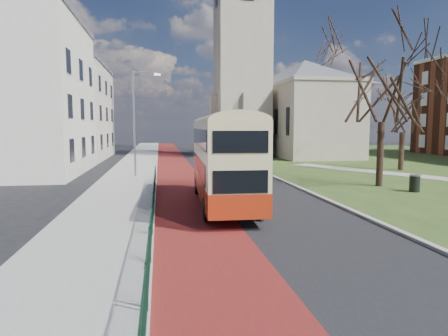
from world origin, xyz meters
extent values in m
plane|color=black|center=(0.00, 0.00, 0.00)|extent=(160.00, 160.00, 0.00)
cube|color=black|center=(1.50, 20.00, 0.01)|extent=(9.00, 120.00, 0.01)
cube|color=#591414|center=(-1.20, 20.00, 0.01)|extent=(3.40, 120.00, 0.01)
cube|color=gray|center=(-5.00, 20.00, 0.06)|extent=(4.00, 120.00, 0.12)
cube|color=#999993|center=(-3.00, 20.00, 0.07)|extent=(0.25, 120.00, 0.13)
cube|color=#999993|center=(6.10, 22.00, 0.07)|extent=(0.25, 80.00, 0.13)
cylinder|color=#0C3825|center=(-2.95, 4.00, 1.10)|extent=(0.04, 24.00, 0.04)
cylinder|color=#0C3825|center=(-2.95, 4.00, 0.15)|extent=(0.04, 24.00, 0.04)
cube|color=gray|center=(8.00, 38.00, 12.00)|extent=(6.50, 6.50, 24.00)
cube|color=gray|center=(16.50, 38.00, 4.50)|extent=(9.00, 18.00, 9.00)
pyramid|color=#565960|center=(16.50, 38.00, 12.60)|extent=(9.00, 18.00, 3.60)
cube|color=silver|center=(-14.00, 22.00, 6.25)|extent=(10.00, 14.00, 12.50)
cube|color=#565960|center=(-14.00, 22.00, 12.75)|extent=(10.30, 14.30, 0.50)
cube|color=beige|center=(-14.00, 38.00, 5.50)|extent=(10.00, 16.00, 11.00)
cube|color=#565960|center=(-14.00, 38.00, 11.25)|extent=(10.30, 16.30, 0.50)
cylinder|color=gray|center=(-4.50, 18.00, 4.12)|extent=(0.16, 0.16, 8.00)
cylinder|color=gray|center=(-3.60, 18.00, 8.02)|extent=(1.80, 0.10, 0.10)
cube|color=silver|center=(-2.70, 18.00, 7.87)|extent=(0.50, 0.18, 0.12)
cube|color=#9C270E|center=(0.49, 6.17, 0.97)|extent=(2.81, 10.54, 0.95)
cube|color=beige|center=(0.49, 6.17, 2.82)|extent=(2.78, 10.49, 2.76)
cube|color=black|center=(-0.69, 6.50, 1.97)|extent=(0.38, 8.57, 0.90)
cube|color=black|center=(1.69, 6.42, 1.97)|extent=(0.38, 8.57, 0.90)
cube|color=black|center=(-0.70, 6.22, 3.39)|extent=(0.41, 9.41, 0.86)
cube|color=black|center=(1.68, 6.13, 3.39)|extent=(0.41, 9.41, 0.86)
cube|color=black|center=(0.68, 11.37, 1.97)|extent=(2.13, 0.16, 1.00)
cube|color=black|center=(0.68, 11.37, 3.39)|extent=(2.13, 0.16, 0.86)
cube|color=orange|center=(0.68, 11.37, 3.94)|extent=(1.70, 0.16, 0.29)
cylinder|color=black|center=(-0.47, 9.77, 0.49)|extent=(0.32, 1.00, 0.99)
cylinder|color=black|center=(1.71, 9.69, 0.49)|extent=(0.32, 1.00, 0.99)
cylinder|color=black|center=(-0.72, 3.08, 0.49)|extent=(0.32, 1.00, 0.99)
cylinder|color=black|center=(1.47, 3.00, 0.49)|extent=(0.32, 1.00, 0.99)
cylinder|color=black|center=(11.63, 10.79, 2.14)|extent=(0.51, 0.51, 4.20)
cylinder|color=#322019|center=(18.74, 19.35, 1.73)|extent=(0.56, 0.56, 3.37)
cylinder|color=black|center=(12.44, 8.24, 0.52)|extent=(0.64, 0.64, 0.96)
cylinder|color=gray|center=(12.44, 8.24, 1.03)|extent=(0.68, 0.68, 0.06)
camera|label=1|loc=(-2.63, -13.28, 3.96)|focal=32.00mm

